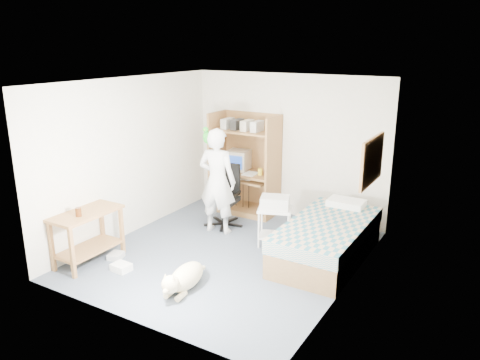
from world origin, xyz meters
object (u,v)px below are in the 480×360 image
at_px(side_desk, 87,229).
at_px(person, 217,181).
at_px(dog, 184,278).
at_px(bed, 327,240).
at_px(computer_hutch, 246,168).
at_px(office_chair, 225,204).
at_px(printer_cart, 275,220).

distance_m(side_desk, person, 2.12).
bearing_deg(person, dog, 103.04).
height_order(bed, side_desk, side_desk).
distance_m(computer_hutch, side_desk, 3.08).
relative_size(bed, dog, 2.07).
distance_m(computer_hutch, dog, 3.05).
height_order(computer_hutch, side_desk, computer_hutch).
height_order(office_chair, dog, office_chair).
bearing_deg(person, side_desk, 55.51).
bearing_deg(bed, printer_cart, 176.90).
relative_size(person, printer_cart, 2.83).
distance_m(office_chair, person, 0.58).
bearing_deg(computer_hutch, printer_cart, -43.43).
relative_size(side_desk, person, 0.58).
relative_size(office_chair, printer_cart, 1.71).
bearing_deg(dog, bed, 48.76).
distance_m(computer_hutch, bed, 2.35).
distance_m(bed, office_chair, 1.99).
height_order(bed, person, person).
bearing_deg(printer_cart, person, 159.35).
height_order(office_chair, printer_cart, office_chair).
distance_m(person, printer_cart, 1.14).
bearing_deg(bed, computer_hutch, 150.71).
bearing_deg(computer_hutch, person, -84.83).
relative_size(bed, office_chair, 1.95).
bearing_deg(office_chair, dog, -78.35).
xyz_separation_m(side_desk, printer_cart, (1.99, 1.86, -0.10)).
distance_m(computer_hutch, person, 1.08).
relative_size(office_chair, person, 0.60).
bearing_deg(bed, person, 178.52).
bearing_deg(printer_cart, office_chair, 143.76).
bearing_deg(office_chair, person, -86.94).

